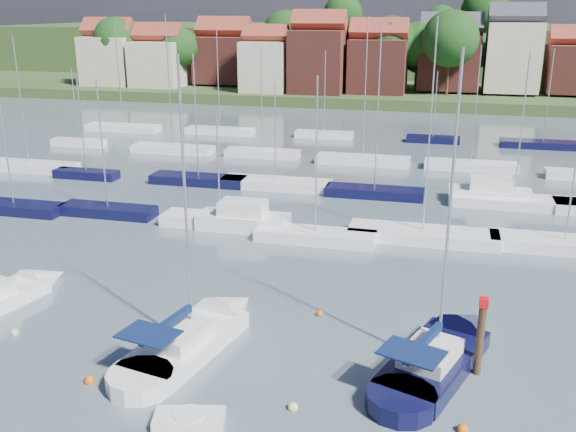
# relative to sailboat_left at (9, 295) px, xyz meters

# --- Properties ---
(ground) EXTENTS (260.00, 260.00, 0.00)m
(ground) POSITION_rel_sailboat_left_xyz_m (14.66, 35.44, -0.37)
(ground) COLOR #44515D
(ground) RESTS_ON ground
(sailboat_left) EXTENTS (4.53, 9.53, 12.64)m
(sailboat_left) POSITION_rel_sailboat_left_xyz_m (0.00, 0.00, 0.00)
(sailboat_left) COLOR white
(sailboat_left) RESTS_ON ground
(sailboat_centre) EXTENTS (5.32, 11.87, 15.61)m
(sailboat_centre) POSITION_rel_sailboat_left_xyz_m (12.54, -1.57, -0.01)
(sailboat_centre) COLOR white
(sailboat_centre) RESTS_ON ground
(sailboat_navy) EXTENTS (6.80, 11.91, 16.01)m
(sailboat_navy) POSITION_rel_sailboat_left_xyz_m (24.66, -0.52, -0.01)
(sailboat_navy) COLOR black
(sailboat_navy) RESTS_ON ground
(tender) EXTENTS (3.12, 1.98, 0.62)m
(tender) POSITION_rel_sailboat_left_xyz_m (14.62, -8.40, -0.13)
(tender) COLOR white
(tender) RESTS_ON ground
(timber_piling) EXTENTS (0.40, 0.40, 6.12)m
(timber_piling) POSITION_rel_sailboat_left_xyz_m (26.17, -1.57, 0.52)
(timber_piling) COLOR #4C331E
(timber_piling) RESTS_ON ground
(buoy_c) EXTENTS (0.50, 0.50, 0.50)m
(buoy_c) POSITION_rel_sailboat_left_xyz_m (9.01, -6.57, -0.37)
(buoy_c) COLOR #D85914
(buoy_c) RESTS_ON ground
(buoy_d) EXTENTS (0.44, 0.44, 0.44)m
(buoy_d) POSITION_rel_sailboat_left_xyz_m (18.49, -6.36, -0.37)
(buoy_d) COLOR beige
(buoy_d) RESTS_ON ground
(buoy_e) EXTENTS (0.42, 0.42, 0.42)m
(buoy_e) POSITION_rel_sailboat_left_xyz_m (17.90, 2.48, -0.37)
(buoy_e) COLOR #D85914
(buoy_e) RESTS_ON ground
(buoy_f) EXTENTS (0.48, 0.48, 0.48)m
(buoy_f) POSITION_rel_sailboat_left_xyz_m (25.48, -6.19, -0.37)
(buoy_f) COLOR #D85914
(buoy_f) RESTS_ON ground
(buoy_g) EXTENTS (0.43, 0.43, 0.43)m
(buoy_g) POSITION_rel_sailboat_left_xyz_m (2.86, -3.47, -0.37)
(buoy_g) COLOR beige
(buoy_g) RESTS_ON ground
(buoy_h) EXTENTS (0.43, 0.43, 0.43)m
(buoy_h) POSITION_rel_sailboat_left_xyz_m (12.22, 0.36, -0.37)
(buoy_h) COLOR beige
(buoy_h) RESTS_ON ground
(marina_field) EXTENTS (79.62, 41.41, 15.93)m
(marina_field) POSITION_rel_sailboat_left_xyz_m (16.57, 30.59, 0.06)
(marina_field) COLOR white
(marina_field) RESTS_ON ground
(far_shore_town) EXTENTS (212.46, 90.00, 22.27)m
(far_shore_town) POSITION_rel_sailboat_left_xyz_m (16.89, 128.11, 4.24)
(far_shore_town) COLOR #334B25
(far_shore_town) RESTS_ON ground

